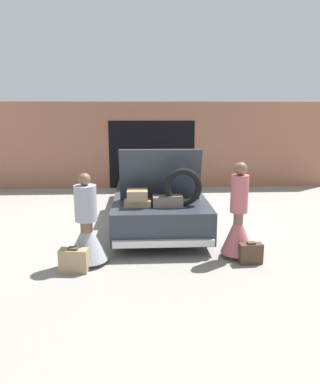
{
  "coord_description": "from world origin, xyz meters",
  "views": [
    {
      "loc": [
        -0.4,
        -8.71,
        2.55
      ],
      "look_at": [
        0.0,
        -1.4,
        0.93
      ],
      "focal_mm": 35.0,
      "sensor_mm": 36.0,
      "label": 1
    }
  ],
  "objects_px": {
    "suitcase_beside_right_person": "(251,253)",
    "suitcase_beside_left_person": "(74,260)",
    "car": "(157,194)",
    "person_right": "(238,224)",
    "person_left": "(87,232)"
  },
  "relations": [
    {
      "from": "suitcase_beside_right_person",
      "to": "suitcase_beside_left_person",
      "type": "bearing_deg",
      "value": -176.67
    },
    {
      "from": "car",
      "to": "suitcase_beside_left_person",
      "type": "height_order",
      "value": "car"
    },
    {
      "from": "person_right",
      "to": "car",
      "type": "bearing_deg",
      "value": 29.21
    },
    {
      "from": "car",
      "to": "person_left",
      "type": "relative_size",
      "value": 3.33
    },
    {
      "from": "suitcase_beside_right_person",
      "to": "car",
      "type": "bearing_deg",
      "value": 116.93
    },
    {
      "from": "person_left",
      "to": "suitcase_beside_right_person",
      "type": "xyz_separation_m",
      "value": [
        2.75,
        -0.16,
        -0.37
      ]
    },
    {
      "from": "person_left",
      "to": "suitcase_beside_left_person",
      "type": "height_order",
      "value": "person_left"
    },
    {
      "from": "person_right",
      "to": "suitcase_beside_left_person",
      "type": "height_order",
      "value": "person_right"
    },
    {
      "from": "car",
      "to": "suitcase_beside_left_person",
      "type": "xyz_separation_m",
      "value": [
        -1.47,
        -3.03,
        -0.39
      ]
    },
    {
      "from": "person_right",
      "to": "suitcase_beside_right_person",
      "type": "distance_m",
      "value": 0.55
    },
    {
      "from": "suitcase_beside_left_person",
      "to": "suitcase_beside_right_person",
      "type": "relative_size",
      "value": 1.18
    },
    {
      "from": "person_right",
      "to": "suitcase_beside_right_person",
      "type": "xyz_separation_m",
      "value": [
        0.16,
        -0.3,
        -0.43
      ]
    },
    {
      "from": "car",
      "to": "suitcase_beside_right_person",
      "type": "xyz_separation_m",
      "value": [
        1.45,
        -2.86,
        -0.4
      ]
    },
    {
      "from": "person_left",
      "to": "person_right",
      "type": "xyz_separation_m",
      "value": [
        2.59,
        0.14,
        0.06
      ]
    },
    {
      "from": "suitcase_beside_right_person",
      "to": "person_right",
      "type": "bearing_deg",
      "value": 117.96
    }
  ]
}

